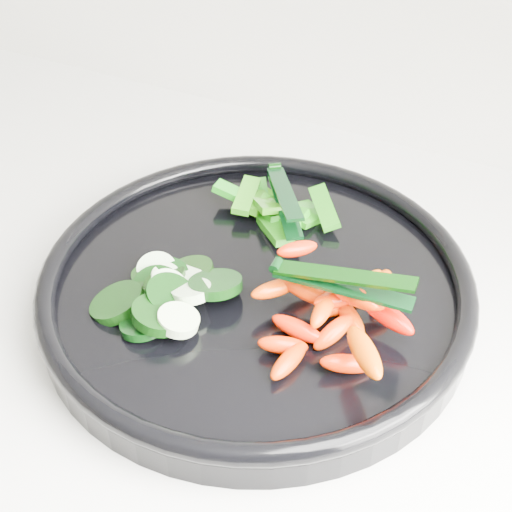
% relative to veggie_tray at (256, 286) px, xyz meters
% --- Properties ---
extents(counter, '(2.02, 0.62, 0.93)m').
position_rel_veggie_tray_xyz_m(counter, '(-0.44, 0.01, -0.48)').
color(counter, white).
rests_on(counter, ground).
extents(veggie_tray, '(0.46, 0.46, 0.04)m').
position_rel_veggie_tray_xyz_m(veggie_tray, '(0.00, 0.00, 0.00)').
color(veggie_tray, black).
rests_on(veggie_tray, counter).
extents(cucumber_pile, '(0.13, 0.12, 0.04)m').
position_rel_veggie_tray_xyz_m(cucumber_pile, '(-0.06, -0.05, 0.01)').
color(cucumber_pile, black).
rests_on(cucumber_pile, veggie_tray).
extents(carrot_pile, '(0.14, 0.16, 0.05)m').
position_rel_veggie_tray_xyz_m(carrot_pile, '(0.08, -0.02, 0.02)').
color(carrot_pile, '#F83A00').
rests_on(carrot_pile, veggie_tray).
extents(pepper_pile, '(0.13, 0.09, 0.04)m').
position_rel_veggie_tray_xyz_m(pepper_pile, '(-0.03, 0.10, 0.01)').
color(pepper_pile, '#0B740C').
rests_on(pepper_pile, veggie_tray).
extents(tong_carrot, '(0.11, 0.02, 0.02)m').
position_rel_veggie_tray_xyz_m(tong_carrot, '(0.08, -0.02, 0.05)').
color(tong_carrot, black).
rests_on(tong_carrot, carrot_pile).
extents(tong_pepper, '(0.08, 0.10, 0.02)m').
position_rel_veggie_tray_xyz_m(tong_pepper, '(-0.02, 0.10, 0.03)').
color(tong_pepper, black).
rests_on(tong_pepper, pepper_pile).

